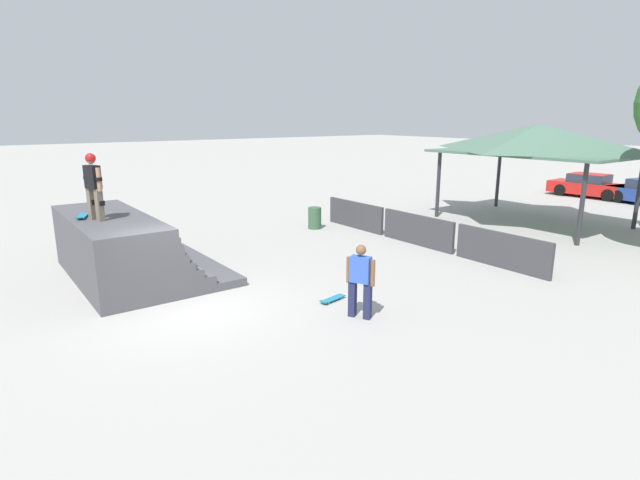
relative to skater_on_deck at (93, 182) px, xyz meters
name	(u,v)px	position (x,y,z in m)	size (l,w,h in m)	color
ground_plane	(188,309)	(2.87, 1.16, -2.73)	(160.00, 160.00, 0.00)	#A3A09B
quarter_pipe_ramp	(123,250)	(-0.41, 0.66, -1.96)	(5.32, 3.64, 1.76)	#4C4C51
skater_on_deck	(93,182)	(0.00, 0.00, 0.00)	(0.73, 0.38, 1.70)	#6B6051
skateboard_on_deck	(82,216)	(-0.52, -0.24, -0.92)	(0.79, 0.45, 0.09)	green
bystander_walking	(360,278)	(5.61, 4.04, -1.81)	(0.64, 0.40, 1.66)	#1E2347
skateboard_on_ground	(332,299)	(4.47, 4.15, -2.67)	(0.35, 0.78, 0.09)	green
barrier_fence	(417,230)	(1.88, 9.85, -2.21)	(9.79, 0.12, 1.05)	#3D3D42
pavilion_shelter	(538,139)	(2.06, 16.46, 0.69)	(7.40, 5.14, 4.04)	#2D2D33
trash_bin	(315,218)	(-2.32, 8.49, -2.31)	(0.52, 0.52, 0.85)	#385B3D
parked_car_red	(590,186)	(0.14, 25.36, -2.13)	(4.20, 1.89, 1.27)	red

